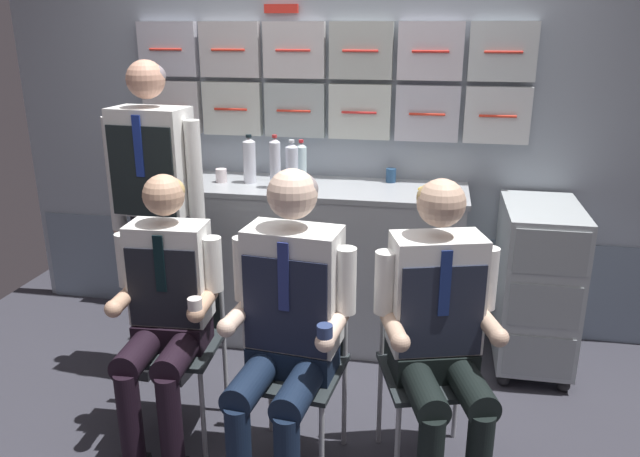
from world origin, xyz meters
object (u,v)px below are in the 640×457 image
at_px(crew_member_right, 287,316).
at_px(crew_member_by_counter, 440,325).
at_px(folding_chair_by_counter, 427,346).
at_px(water_bottle_short, 275,163).
at_px(crew_member_standing, 155,197).
at_px(folding_chair_right, 300,344).
at_px(folding_chair_left, 180,320).
at_px(snack_banana, 432,188).
at_px(crew_member_left, 165,305).
at_px(service_trolley, 536,282).
at_px(coffee_cup_white, 391,175).

relative_size(crew_member_right, crew_member_by_counter, 1.03).
xyz_separation_m(folding_chair_by_counter, water_bottle_short, (-0.90, 0.92, 0.57)).
height_order(crew_member_by_counter, water_bottle_short, crew_member_by_counter).
bearing_deg(folding_chair_by_counter, water_bottle_short, 134.50).
bearing_deg(crew_member_standing, folding_chair_right, -30.81).
bearing_deg(folding_chair_left, snack_banana, 40.48).
xyz_separation_m(folding_chair_left, crew_member_standing, (-0.27, 0.41, 0.48)).
height_order(folding_chair_by_counter, crew_member_by_counter, crew_member_by_counter).
bearing_deg(snack_banana, crew_member_standing, -158.33).
height_order(folding_chair_right, crew_member_standing, crew_member_standing).
xyz_separation_m(folding_chair_left, crew_member_left, (0.01, -0.16, 0.16)).
relative_size(service_trolley, snack_banana, 5.45).
xyz_separation_m(crew_member_by_counter, snack_banana, (-0.07, 1.15, 0.26)).
height_order(crew_member_left, crew_member_standing, crew_member_standing).
bearing_deg(service_trolley, crew_member_standing, -166.83).
bearing_deg(water_bottle_short, folding_chair_left, -105.29).
bearing_deg(crew_member_by_counter, folding_chair_left, 170.95).
distance_m(crew_member_left, folding_chair_right, 0.62).
bearing_deg(folding_chair_left, folding_chair_by_counter, -1.83).
xyz_separation_m(crew_member_right, crew_member_standing, (-0.86, 0.68, 0.27)).
distance_m(crew_member_by_counter, coffee_cup_white, 1.39).
distance_m(folding_chair_right, crew_member_by_counter, 0.62).
height_order(crew_member_standing, water_bottle_short, crew_member_standing).
relative_size(crew_member_right, folding_chair_by_counter, 1.54).
relative_size(folding_chair_by_counter, crew_member_standing, 0.51).
distance_m(crew_member_left, water_bottle_short, 1.15).
distance_m(crew_member_standing, water_bottle_short, 0.71).
xyz_separation_m(service_trolley, crew_member_left, (-1.71, -1.04, 0.19)).
xyz_separation_m(crew_member_standing, coffee_cup_white, (1.15, 0.73, -0.01)).
bearing_deg(crew_member_right, crew_member_by_counter, 7.80).
relative_size(coffee_cup_white, snack_banana, 0.48).
bearing_deg(crew_member_left, folding_chair_by_counter, 6.36).
height_order(folding_chair_right, crew_member_right, crew_member_right).
relative_size(service_trolley, crew_member_by_counter, 0.72).
relative_size(folding_chair_left, folding_chair_by_counter, 1.00).
height_order(folding_chair_left, crew_member_by_counter, crew_member_by_counter).
distance_m(service_trolley, crew_member_right, 1.63).
bearing_deg(coffee_cup_white, service_trolley, -17.62).
relative_size(folding_chair_left, snack_banana, 5.03).
height_order(crew_member_left, coffee_cup_white, crew_member_left).
bearing_deg(coffee_cup_white, water_bottle_short, -158.25).
height_order(folding_chair_left, crew_member_standing, crew_member_standing).
bearing_deg(folding_chair_by_counter, snack_banana, 91.16).
bearing_deg(coffee_cup_white, crew_member_right, -101.73).
relative_size(folding_chair_right, folding_chair_by_counter, 1.00).
bearing_deg(service_trolley, folding_chair_left, -153.13).
height_order(crew_member_left, folding_chair_right, crew_member_left).
bearing_deg(folding_chair_left, service_trolley, 26.87).
height_order(crew_member_right, snack_banana, crew_member_right).
xyz_separation_m(service_trolley, water_bottle_short, (-1.48, 0.01, 0.61)).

